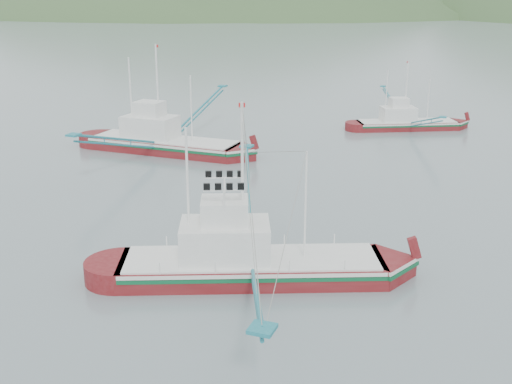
% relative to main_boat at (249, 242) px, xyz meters
% --- Properties ---
extents(ground, '(1200.00, 1200.00, 0.00)m').
position_rel_main_boat_xyz_m(ground, '(-1.90, 0.08, -2.25)').
color(ground, slate).
rests_on(ground, ground).
extents(main_boat, '(15.45, 26.09, 11.05)m').
position_rel_main_boat_xyz_m(main_boat, '(0.00, 0.00, 0.00)').
color(main_boat, '#610E11').
rests_on(main_boat, ground).
extents(bg_boat_left, '(15.90, 28.69, 11.61)m').
position_rel_main_boat_xyz_m(bg_boat_left, '(-19.17, 24.73, -0.66)').
color(bg_boat_left, '#610E11').
rests_on(bg_boat_left, ground).
extents(bg_boat_far, '(12.62, 20.01, 8.61)m').
position_rel_main_boat_xyz_m(bg_boat_far, '(2.51, 44.58, -0.48)').
color(bg_boat_far, '#610E11').
rests_on(bg_boat_far, ground).
extents(headland_left, '(448.00, 308.00, 210.00)m').
position_rel_main_boat_xyz_m(headland_left, '(-181.90, 360.08, -2.25)').
color(headland_left, '#36532A').
rests_on(headland_left, ground).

